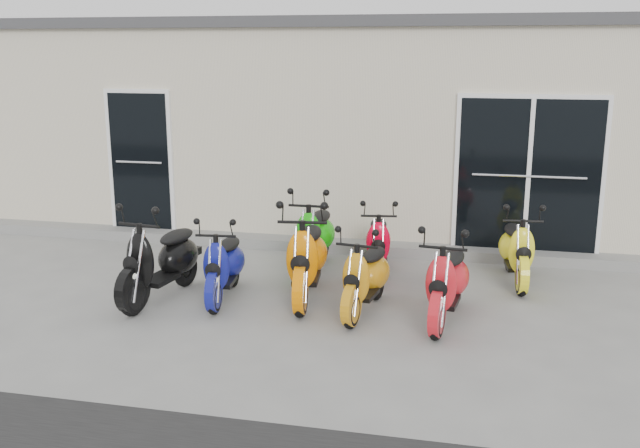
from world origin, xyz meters
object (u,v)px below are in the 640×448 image
(scooter_front_red, at_px, (448,271))
(scooter_back_green, at_px, (315,227))
(scooter_front_black, at_px, (160,249))
(scooter_back_yellow, at_px, (517,241))
(scooter_front_orange_a, at_px, (307,247))
(scooter_front_blue, at_px, (224,256))
(scooter_front_orange_b, at_px, (366,267))
(scooter_back_red, at_px, (378,234))

(scooter_front_red, xyz_separation_m, scooter_back_green, (-1.80, 1.47, 0.03))
(scooter_front_black, bearing_deg, scooter_back_yellow, 29.29)
(scooter_front_orange_a, bearing_deg, scooter_front_black, -173.51)
(scooter_front_blue, xyz_separation_m, scooter_back_green, (0.80, 1.31, 0.07))
(scooter_front_orange_a, distance_m, scooter_front_orange_b, 0.81)
(scooter_front_orange_b, xyz_separation_m, scooter_back_yellow, (1.70, 1.46, 0.01))
(scooter_front_black, xyz_separation_m, scooter_back_yellow, (4.12, 1.55, -0.07))
(scooter_front_blue, height_order, scooter_front_orange_b, scooter_front_orange_b)
(scooter_front_blue, bearing_deg, scooter_front_orange_a, 6.51)
(scooter_front_red, relative_size, scooter_back_green, 0.95)
(scooter_front_blue, distance_m, scooter_front_orange_a, 0.99)
(scooter_front_blue, bearing_deg, scooter_front_orange_b, -9.23)
(scooter_front_black, relative_size, scooter_back_yellow, 1.12)
(scooter_front_blue, bearing_deg, scooter_front_red, -9.98)
(scooter_front_orange_b, distance_m, scooter_back_yellow, 2.24)
(scooter_back_green, distance_m, scooter_back_red, 0.84)
(scooter_front_blue, relative_size, scooter_front_orange_a, 0.84)
(scooter_front_orange_a, bearing_deg, scooter_back_green, 91.35)
(scooter_back_red, bearing_deg, scooter_front_red, -66.13)
(scooter_front_red, bearing_deg, scooter_front_orange_a, 174.37)
(scooter_front_blue, height_order, scooter_front_orange_a, scooter_front_orange_a)
(scooter_front_blue, relative_size, scooter_back_green, 0.89)
(scooter_back_green, height_order, scooter_back_red, scooter_back_green)
(scooter_front_black, relative_size, scooter_back_green, 1.03)
(scooter_front_black, height_order, scooter_front_orange_a, scooter_front_orange_a)
(scooter_front_orange_a, bearing_deg, scooter_front_orange_b, -28.59)
(scooter_front_orange_b, bearing_deg, scooter_front_blue, -174.50)
(scooter_front_orange_a, relative_size, scooter_front_orange_b, 1.19)
(scooter_back_yellow, bearing_deg, scooter_front_orange_a, -160.44)
(scooter_front_red, bearing_deg, scooter_back_green, 148.12)
(scooter_front_black, height_order, scooter_back_red, scooter_front_black)
(scooter_front_orange_b, relative_size, scooter_back_green, 0.90)
(scooter_front_orange_a, distance_m, scooter_back_yellow, 2.71)
(scooter_front_orange_b, relative_size, scooter_back_red, 1.02)
(scooter_front_blue, xyz_separation_m, scooter_front_orange_a, (0.95, 0.22, 0.10))
(scooter_front_orange_a, bearing_deg, scooter_front_blue, -173.66)
(scooter_front_orange_b, bearing_deg, scooter_front_black, -169.66)
(scooter_back_red, height_order, scooter_back_yellow, scooter_back_yellow)
(scooter_front_red, distance_m, scooter_back_green, 2.33)
(scooter_back_red, bearing_deg, scooter_back_green, 179.08)
(scooter_front_blue, relative_size, scooter_front_red, 0.93)
(scooter_back_red, bearing_deg, scooter_front_black, -153.88)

